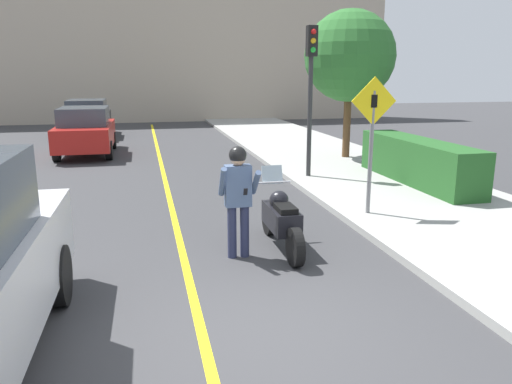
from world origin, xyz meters
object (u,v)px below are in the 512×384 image
at_px(parked_car_red, 86,131).
at_px(crossing_sign, 372,133).
at_px(street_tree, 350,56).
at_px(motorcycle, 281,220).
at_px(parked_car_black, 88,118).
at_px(traffic_light, 311,74).
at_px(person_biker, 238,190).

bearing_deg(parked_car_red, crossing_sign, -57.18).
bearing_deg(street_tree, motorcycle, -119.51).
height_order(crossing_sign, parked_car_red, crossing_sign).
relative_size(crossing_sign, parked_car_black, 0.63).
height_order(street_tree, parked_car_black, street_tree).
bearing_deg(motorcycle, traffic_light, 66.57).
height_order(motorcycle, parked_car_red, parked_car_red).
height_order(traffic_light, parked_car_black, traffic_light).
height_order(traffic_light, street_tree, street_tree).
xyz_separation_m(person_biker, street_tree, (5.15, 8.00, 2.27)).
relative_size(person_biker, street_tree, 0.38).
height_order(crossing_sign, traffic_light, traffic_light).
relative_size(traffic_light, parked_car_black, 0.92).
bearing_deg(motorcycle, person_biker, -163.04).
relative_size(crossing_sign, street_tree, 0.56).
bearing_deg(street_tree, crossing_sign, -109.13).
height_order(motorcycle, street_tree, street_tree).
bearing_deg(traffic_light, parked_car_red, 136.72).
bearing_deg(person_biker, crossing_sign, 27.34).
xyz_separation_m(motorcycle, parked_car_black, (-4.51, 16.32, 0.36)).
bearing_deg(crossing_sign, parked_car_black, 113.84).
xyz_separation_m(crossing_sign, parked_car_red, (-6.23, 9.65, -0.86)).
bearing_deg(parked_car_red, parked_car_black, 94.51).
bearing_deg(traffic_light, parked_car_black, 120.61).
xyz_separation_m(street_tree, parked_car_red, (-8.48, 3.15, -2.49)).
height_order(motorcycle, person_biker, person_biker).
bearing_deg(crossing_sign, street_tree, 70.87).
relative_size(motorcycle, street_tree, 0.46).
bearing_deg(motorcycle, crossing_sign, 30.61).
bearing_deg(street_tree, parked_car_red, 159.61).
xyz_separation_m(motorcycle, crossing_sign, (2.14, 1.27, 1.22)).
distance_m(street_tree, parked_car_black, 12.60).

